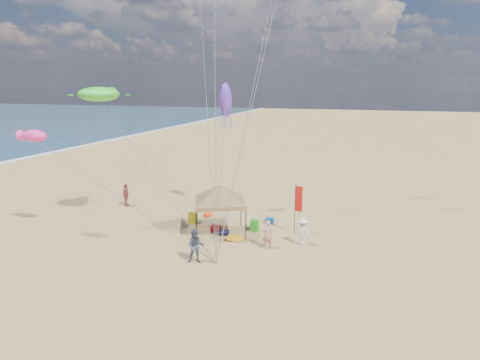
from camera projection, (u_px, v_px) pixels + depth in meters
The scene contains 18 objects.
ground at pixel (222, 270), 20.96m from camera, with size 280.00×280.00×0.00m, color tan.
canopy_tent at pixel (220, 187), 25.28m from camera, with size 5.40×5.40×3.63m.
feather_flag at pixel (298, 202), 25.43m from camera, with size 0.48×0.12×3.16m.
cooler_red at pixel (216, 228), 26.43m from camera, with size 0.54×0.38×0.38m, color #B50E18.
cooler_blue at pixel (270, 221), 27.88m from camera, with size 0.54×0.38×0.38m, color #1455A7.
bag_navy at pixel (224, 233), 25.66m from camera, with size 0.36×0.36×0.60m, color black.
bag_orange at pixel (208, 214), 29.29m from camera, with size 0.36×0.36×0.60m, color #FF4B0E.
chair_green at pixel (255, 225), 26.51m from camera, with size 0.50×0.50×0.70m, color #219A1C.
chair_yellow at pixel (193, 218), 27.97m from camera, with size 0.50×0.50×0.70m, color yellow.
crate_grey at pixel (237, 240), 24.62m from camera, with size 0.34×0.30×0.28m, color gray.
beach_cart at pixel (235, 238), 24.75m from camera, with size 0.90×0.50×0.24m, color yellow.
person_near_a at pixel (267, 234), 23.51m from camera, with size 0.61×0.40×1.68m, color tan.
person_near_b at pixel (196, 246), 21.59m from camera, with size 0.89×0.69×1.82m, color #3D4554.
person_near_c at pixel (303, 232), 24.00m from camera, with size 1.07×0.61×1.65m, color white.
person_far_a at pixel (126, 195), 31.69m from camera, with size 1.03×0.43×1.77m, color #A13E46.
turtle_kite at pixel (99, 94), 25.09m from camera, with size 2.63×2.11×0.88m, color #3ADC2E.
fish_kite at pixel (35, 136), 23.91m from camera, with size 1.65×0.83×0.74m, color #FF3094.
squid_kite at pixel (225, 100), 28.59m from camera, with size 0.89×0.89×2.32m, color #6133BC.
Camera 1 is at (6.85, -18.18, 9.15)m, focal length 31.04 mm.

